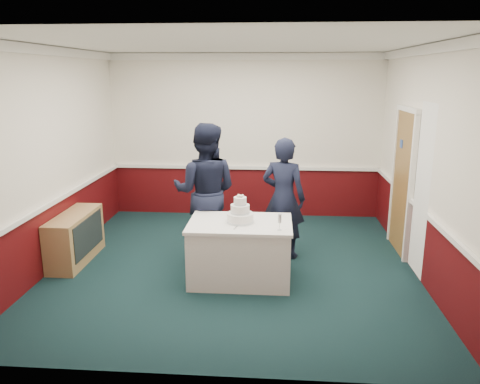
# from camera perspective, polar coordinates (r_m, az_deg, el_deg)

# --- Properties ---
(ground) EXTENTS (5.00, 5.00, 0.00)m
(ground) POSITION_cam_1_polar(r_m,az_deg,el_deg) (6.70, -0.82, -8.93)
(ground) COLOR #112A29
(ground) RESTS_ON ground
(room_shell) EXTENTS (5.00, 5.00, 3.00)m
(room_shell) POSITION_cam_1_polar(r_m,az_deg,el_deg) (6.79, 0.26, 8.59)
(room_shell) COLOR white
(room_shell) RESTS_ON ground
(sideboard) EXTENTS (0.41, 1.20, 0.70)m
(sideboard) POSITION_cam_1_polar(r_m,az_deg,el_deg) (7.14, -19.44, -5.27)
(sideboard) COLOR #AD7D54
(sideboard) RESTS_ON ground
(cake_table) EXTENTS (1.32, 0.92, 0.79)m
(cake_table) POSITION_cam_1_polar(r_m,az_deg,el_deg) (6.13, 0.02, -7.15)
(cake_table) COLOR white
(cake_table) RESTS_ON ground
(wedding_cake) EXTENTS (0.35, 0.35, 0.36)m
(wedding_cake) POSITION_cam_1_polar(r_m,az_deg,el_deg) (5.96, 0.02, -2.68)
(wedding_cake) COLOR white
(wedding_cake) RESTS_ON cake_table
(cake_knife) EXTENTS (0.06, 0.22, 0.00)m
(cake_knife) POSITION_cam_1_polar(r_m,az_deg,el_deg) (5.81, -0.43, -4.26)
(cake_knife) COLOR silver
(cake_knife) RESTS_ON cake_table
(champagne_flute) EXTENTS (0.05, 0.05, 0.21)m
(champagne_flute) POSITION_cam_1_polar(r_m,az_deg,el_deg) (5.67, 4.85, -3.34)
(champagne_flute) COLOR silver
(champagne_flute) RESTS_ON cake_table
(person_man) EXTENTS (1.01, 0.81, 1.97)m
(person_man) POSITION_cam_1_polar(r_m,az_deg,el_deg) (6.74, -4.26, 0.04)
(person_man) COLOR black
(person_man) RESTS_ON ground
(person_woman) EXTENTS (0.75, 0.60, 1.77)m
(person_woman) POSITION_cam_1_polar(r_m,az_deg,el_deg) (6.79, 5.32, -0.75)
(person_woman) COLOR black
(person_woman) RESTS_ON ground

